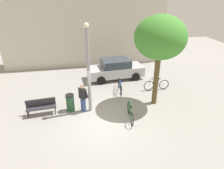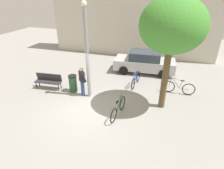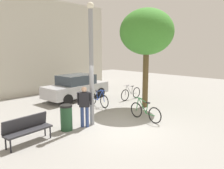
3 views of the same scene
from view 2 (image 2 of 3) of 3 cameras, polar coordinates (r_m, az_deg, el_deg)
ground_plane at (r=9.52m, az=-6.76°, el=-7.65°), size 36.00×36.00×0.00m
building_facade at (r=17.32m, az=6.28°, el=20.08°), size 14.22×2.00×6.60m
lamppost at (r=9.61m, az=-7.67°, el=10.32°), size 0.28×0.28×4.95m
person_by_lamppost at (r=10.38m, az=-9.11°, el=1.48°), size 0.58×0.58×1.67m
park_bench at (r=11.82m, az=-18.81°, el=1.36°), size 1.64×0.62×0.92m
plaza_tree at (r=8.57m, az=17.97°, el=16.55°), size 2.84×2.84×5.25m
bicycle_silver at (r=11.33m, az=19.57°, el=-0.83°), size 1.81×0.09×0.97m
bicycle_blue at (r=11.67m, az=7.26°, el=1.47°), size 0.23×1.81×0.97m
bicycle_green at (r=8.88m, az=1.94°, el=-7.29°), size 0.26×1.80×0.97m
parked_car_silver at (r=13.55m, az=9.87°, el=6.80°), size 4.30×2.04×1.55m
trash_bin at (r=11.07m, az=-11.80°, el=0.34°), size 0.48×0.48×1.02m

